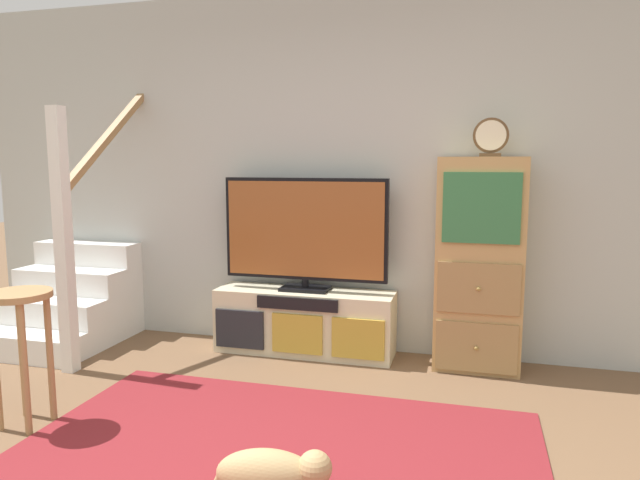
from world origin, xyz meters
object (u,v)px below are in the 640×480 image
at_px(desk_clock, 491,137).
at_px(dog, 273,474).
at_px(media_console, 304,322).
at_px(television, 305,231).
at_px(side_cabinet, 479,265).
at_px(bar_stool_near, 21,327).

height_order(desk_clock, dog, desk_clock).
relative_size(media_console, desk_clock, 5.28).
height_order(media_console, television, television).
bearing_deg(dog, side_cabinet, 66.03).
height_order(media_console, bar_stool_near, bar_stool_near).
xyz_separation_m(television, dog, (0.42, -1.89, -0.81)).
bearing_deg(television, side_cabinet, -0.62).
distance_m(television, dog, 2.09).
distance_m(side_cabinet, desk_clock, 0.87).
xyz_separation_m(media_console, dog, (0.42, -1.86, -0.12)).
bearing_deg(media_console, desk_clock, -0.21).
height_order(bar_stool_near, dog, bar_stool_near).
relative_size(media_console, bar_stool_near, 1.80).
height_order(desk_clock, bar_stool_near, desk_clock).
bearing_deg(media_console, side_cabinet, 0.47).
relative_size(bar_stool_near, dog, 1.38).
height_order(side_cabinet, dog, side_cabinet).
xyz_separation_m(media_console, television, (0.00, 0.02, 0.69)).
xyz_separation_m(media_console, desk_clock, (1.30, -0.00, 1.36)).
distance_m(side_cabinet, bar_stool_near, 2.85).
relative_size(media_console, television, 1.08).
distance_m(media_console, dog, 1.91).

